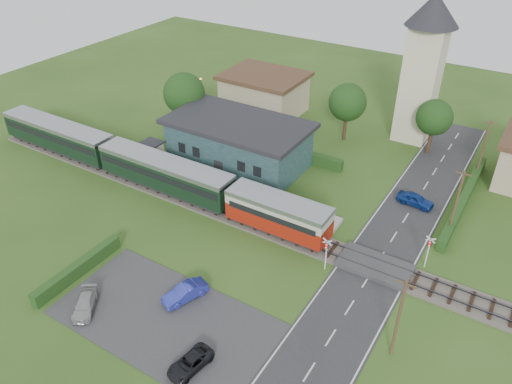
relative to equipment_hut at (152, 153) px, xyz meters
The scene contains 30 objects.
ground 18.82m from the equipment_hut, 16.11° to the right, with size 120.00×120.00×0.00m, color #2D4C19.
railway_track 18.36m from the equipment_hut, 10.08° to the right, with size 76.00×3.20×0.49m.
road 28.53m from the equipment_hut, 10.52° to the right, with size 6.00×70.00×0.05m, color #28282B.
car_park 23.90m from the equipment_hut, 46.19° to the right, with size 17.00×9.00×0.08m, color #333335.
crossing_deck 28.22m from the equipment_hut, ahead, with size 6.20×3.40×0.45m, color #333335.
platform 8.14m from the equipment_hut, ahead, with size 30.00×3.00×0.45m, color gray.
equipment_hut is the anchor object (origin of this frame).
station_building 9.92m from the equipment_hut, 35.92° to the left, with size 16.00×9.00×5.30m.
train 3.61m from the equipment_hut, 63.36° to the right, with size 43.20×2.90×3.40m.
church_tower 33.48m from the equipment_hut, 44.75° to the left, with size 6.00×6.00×17.60m.
house_west 20.05m from the equipment_hut, 81.38° to the left, with size 10.80×8.80×5.50m.
hedge_carpark 18.61m from the equipment_hut, 67.85° to the right, with size 0.80×9.00×1.20m, color #193814.
hedge_roadside 33.98m from the equipment_hut, 18.54° to the left, with size 0.80×18.00×1.20m, color #193814.
hedge_station 13.09m from the equipment_hut, 52.16° to the left, with size 22.00×0.80×1.30m, color #193814.
tree_a 9.73m from the equipment_hut, 102.80° to the left, with size 5.20×5.20×8.00m.
tree_b 24.16m from the equipment_hut, 48.05° to the left, with size 4.60×4.60×7.34m.
tree_c 32.81m from the equipment_hut, 37.29° to the left, with size 4.20×4.20×6.78m.
utility_pole_b 34.14m from the equipment_hut, 19.18° to the right, with size 1.40×0.22×7.00m.
utility_pole_c 32.61m from the equipment_hut, ahead, with size 1.40×0.22×7.00m.
utility_pole_d 36.37m from the equipment_hut, 27.55° to the left, with size 1.40×0.22×7.00m.
crossing_signal_near 25.04m from the equipment_hut, 12.94° to the right, with size 0.84×0.28×3.28m.
crossing_signal_far 31.61m from the equipment_hut, ahead, with size 0.84×0.28×3.28m.
streetlamp_west 15.39m from the equipment_hut, 105.12° to the left, with size 0.30×0.30×5.15m.
streetlamp_east 40.41m from the equipment_hut, 32.67° to the left, with size 0.30×0.30×5.15m.
car_on_road 29.19m from the equipment_hut, 15.97° to the left, with size 1.48×3.69×1.26m, color navy.
car_park_blue 22.11m from the equipment_hut, 41.73° to the right, with size 1.32×3.77×1.24m, color #2932A5.
car_park_silver 22.40m from the equipment_hut, 61.72° to the right, with size 1.45×3.57×1.03m, color #A9A9A9.
car_park_dark 28.75m from the equipment_hut, 43.31° to the right, with size 1.61×3.49×0.97m, color black.
pedestrian_near 15.09m from the equipment_hut, ahead, with size 0.69×0.45×1.89m, color gray.
pedestrian_far 1.38m from the equipment_hut, 16.50° to the right, with size 0.92×0.72×1.89m, color gray.
Camera 1 is at (18.40, -30.90, 29.00)m, focal length 35.00 mm.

